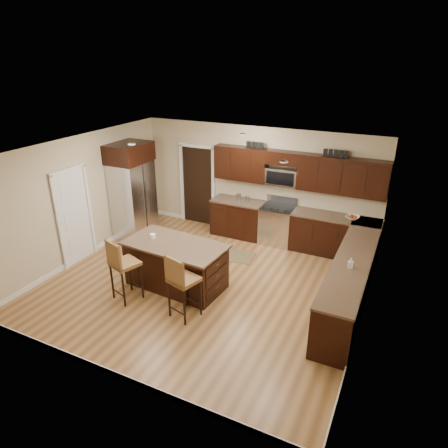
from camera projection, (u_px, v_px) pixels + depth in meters
The scene contains 22 objects.
floor at pixel (204, 284), 8.00m from camera, with size 6.00×6.00×0.00m, color #98693C.
ceiling at pixel (201, 151), 6.93m from camera, with size 6.00×6.00×0.00m, color silver.
wall_back at pixel (257, 182), 9.74m from camera, with size 6.00×6.00×0.00m, color #C4B18D.
wall_left at pixel (82, 199), 8.66m from camera, with size 5.50×5.50×0.00m, color #C4B18D.
wall_right at pixel (370, 255), 6.27m from camera, with size 5.50×5.50×0.00m, color #C4B18D.
base_cabinets at pixel (318, 253), 8.26m from camera, with size 4.02×3.96×0.92m.
upper_cabinets at pixel (298, 170), 8.99m from camera, with size 4.00×0.33×0.80m.
range at pixel (277, 224), 9.57m from camera, with size 0.76×0.64×1.11m.
microwave at pixel (282, 177), 9.24m from camera, with size 0.76×0.31×0.40m, color silver.
doorway at pixel (198, 186), 10.51m from camera, with size 0.85×0.03×2.06m, color black.
pantry_door at pixel (74, 217), 8.54m from camera, with size 0.03×0.80×2.04m, color white.
letter_decor at pixel (293, 149), 8.86m from camera, with size 2.20×0.03×0.15m, color black, non-canonical shape.
island at pixel (176, 266), 7.80m from camera, with size 2.03×1.17×0.92m.
stool_left at pixel (121, 264), 7.21m from camera, with size 0.58×0.58×1.22m.
stool_right at pixel (181, 280), 6.71m from camera, with size 0.55×0.55×1.20m.
refrigerator at pixel (133, 191), 9.61m from camera, with size 0.79×1.01×2.35m.
floor_mat at pixel (234, 255), 9.11m from camera, with size 0.89×0.59×0.01m, color brown.
fruit_bowl at pixel (352, 218), 8.70m from camera, with size 0.30×0.30×0.07m, color silver.
soap_bottle at pixel (351, 263), 6.72m from camera, with size 0.08×0.08×0.18m, color #B2B2B2.
canister_tall at pixel (239, 197), 9.76m from camera, with size 0.12×0.12×0.18m, color silver.
canister_short at pixel (247, 199), 9.68m from camera, with size 0.11×0.11×0.14m, color silver.
island_jar at pixel (153, 236), 7.79m from camera, with size 0.10×0.10×0.10m, color white.
Camera 1 is at (3.34, -6.00, 4.29)m, focal length 32.00 mm.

